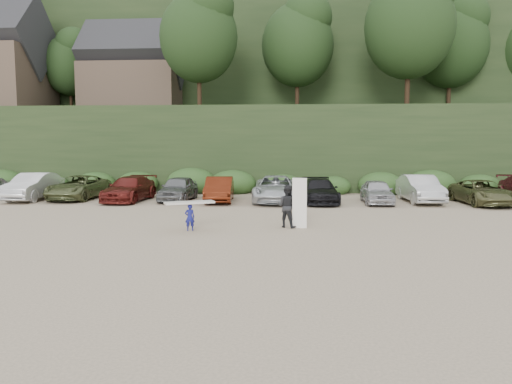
{
  "coord_description": "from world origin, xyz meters",
  "views": [
    {
      "loc": [
        1.93,
        -19.08,
        3.63
      ],
      "look_at": [
        0.22,
        3.0,
        1.3
      ],
      "focal_mm": 35.0,
      "sensor_mm": 36.0,
      "label": 1
    }
  ],
  "objects": [
    {
      "name": "adult_surfer",
      "position": [
        1.69,
        1.4,
        0.9
      ],
      "size": [
        1.34,
        0.97,
        2.09
      ],
      "color": "black",
      "rests_on": "ground"
    },
    {
      "name": "ground",
      "position": [
        0.0,
        0.0,
        0.0
      ],
      "size": [
        120.0,
        120.0,
        0.0
      ],
      "primitive_type": "plane",
      "color": "tan",
      "rests_on": "ground"
    },
    {
      "name": "hillside_backdrop",
      "position": [
        -0.26,
        35.93,
        11.22
      ],
      "size": [
        90.0,
        41.5,
        28.0
      ],
      "color": "black",
      "rests_on": "ground"
    },
    {
      "name": "parked_cars",
      "position": [
        1.71,
        9.92,
        0.73
      ],
      "size": [
        39.63,
        5.89,
        1.62
      ],
      "color": "#97989C",
      "rests_on": "ground"
    },
    {
      "name": "child_surfer",
      "position": [
        -2.23,
        0.35,
        0.8
      ],
      "size": [
        2.01,
        1.32,
        1.18
      ],
      "color": "navy",
      "rests_on": "ground"
    }
  ]
}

